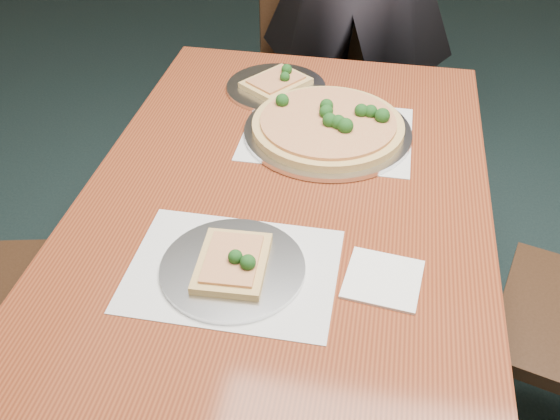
% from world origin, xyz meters
% --- Properties ---
extents(dining_table, '(0.90, 1.50, 0.75)m').
position_xyz_m(dining_table, '(-0.37, 0.11, 0.66)').
color(dining_table, maroon).
rests_on(dining_table, ground).
extents(chair_far, '(0.53, 0.53, 0.91)m').
position_xyz_m(chair_far, '(-0.43, 1.27, 0.52)').
color(chair_far, black).
rests_on(chair_far, ground).
extents(placemat_main, '(0.42, 0.32, 0.00)m').
position_xyz_m(placemat_main, '(-0.30, 0.43, 0.75)').
color(placemat_main, white).
rests_on(placemat_main, dining_table).
extents(placemat_near, '(0.40, 0.30, 0.00)m').
position_xyz_m(placemat_near, '(-0.42, -0.09, 0.75)').
color(placemat_near, white).
rests_on(placemat_near, dining_table).
extents(pizza_pan, '(0.42, 0.42, 0.07)m').
position_xyz_m(pizza_pan, '(-0.30, 0.43, 0.77)').
color(pizza_pan, silver).
rests_on(pizza_pan, dining_table).
extents(slice_plate_near, '(0.28, 0.28, 0.06)m').
position_xyz_m(slice_plate_near, '(-0.42, -0.09, 0.76)').
color(slice_plate_near, silver).
rests_on(slice_plate_near, dining_table).
extents(slice_plate_far, '(0.28, 0.28, 0.06)m').
position_xyz_m(slice_plate_far, '(-0.48, 0.64, 0.76)').
color(slice_plate_far, silver).
rests_on(slice_plate_far, dining_table).
extents(napkin, '(0.16, 0.16, 0.01)m').
position_xyz_m(napkin, '(-0.14, -0.06, 0.75)').
color(napkin, white).
rests_on(napkin, dining_table).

